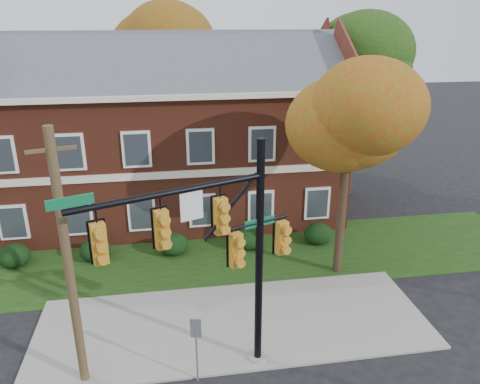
{
  "coord_description": "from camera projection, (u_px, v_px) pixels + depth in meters",
  "views": [
    {
      "loc": [
        -2.03,
        -12.98,
        10.5
      ],
      "look_at": [
        0.55,
        3.0,
        4.35
      ],
      "focal_mm": 35.0,
      "sensor_mm": 36.0,
      "label": 1
    }
  ],
  "objects": [
    {
      "name": "hedge_far_left",
      "position": [
        14.0,
        256.0,
        20.67
      ],
      "size": [
        1.4,
        1.26,
        1.05
      ],
      "primitive_type": "ellipsoid",
      "color": "black",
      "rests_on": "ground"
    },
    {
      "name": "tree_far_rear",
      "position": [
        182.0,
        41.0,
        31.05
      ],
      "size": [
        6.84,
        6.46,
        11.52
      ],
      "color": "black",
      "rests_on": "ground"
    },
    {
      "name": "hedge_right",
      "position": [
        247.0,
        239.0,
        22.23
      ],
      "size": [
        1.4,
        1.26,
        1.05
      ],
      "primitive_type": "ellipsoid",
      "color": "black",
      "rests_on": "ground"
    },
    {
      "name": "tree_right_rear",
      "position": [
        366.0,
        60.0,
        26.34
      ],
      "size": [
        6.3,
        5.95,
        10.62
      ],
      "color": "black",
      "rests_on": "ground"
    },
    {
      "name": "apartment_building",
      "position": [
        166.0,
        125.0,
        24.98
      ],
      "size": [
        18.8,
        8.8,
        9.74
      ],
      "color": "maroon",
      "rests_on": "ground"
    },
    {
      "name": "utility_pole",
      "position": [
        68.0,
        265.0,
        12.93
      ],
      "size": [
        1.21,
        0.44,
        7.94
      ],
      "rotation": [
        0.0,
        0.0,
        0.29
      ],
      "color": "#4A3722",
      "rests_on": "ground"
    },
    {
      "name": "sign_post",
      "position": [
        196.0,
        340.0,
        13.78
      ],
      "size": [
        0.33,
        0.11,
        2.26
      ],
      "rotation": [
        0.0,
        0.0,
        -0.2
      ],
      "color": "slate",
      "rests_on": "ground"
    },
    {
      "name": "sidewalk",
      "position": [
        234.0,
        323.0,
        16.92
      ],
      "size": [
        14.0,
        5.0,
        0.08
      ],
      "primitive_type": "cube",
      "color": "gray",
      "rests_on": "ground"
    },
    {
      "name": "tree_near_right",
      "position": [
        356.0,
        121.0,
        17.99
      ],
      "size": [
        4.5,
        4.25,
        8.58
      ],
      "color": "black",
      "rests_on": "ground"
    },
    {
      "name": "hedge_left",
      "position": [
        95.0,
        250.0,
        21.19
      ],
      "size": [
        1.4,
        1.26,
        1.05
      ],
      "primitive_type": "ellipsoid",
      "color": "black",
      "rests_on": "ground"
    },
    {
      "name": "hedge_center",
      "position": [
        173.0,
        244.0,
        21.71
      ],
      "size": [
        1.4,
        1.26,
        1.05
      ],
      "primitive_type": "ellipsoid",
      "color": "black",
      "rests_on": "ground"
    },
    {
      "name": "traffic_signal",
      "position": [
        219.0,
        243.0,
        12.94
      ],
      "size": [
        6.25,
        2.52,
        7.39
      ],
      "rotation": [
        0.0,
        0.0,
        0.36
      ],
      "color": "gray",
      "rests_on": "ground"
    },
    {
      "name": "ground",
      "position": [
        238.0,
        342.0,
        16.01
      ],
      "size": [
        120.0,
        120.0,
        0.0
      ],
      "primitive_type": "plane",
      "color": "black",
      "rests_on": "ground"
    },
    {
      "name": "hedge_far_right",
      "position": [
        318.0,
        234.0,
        22.76
      ],
      "size": [
        1.4,
        1.26,
        1.05
      ],
      "primitive_type": "ellipsoid",
      "color": "black",
      "rests_on": "ground"
    },
    {
      "name": "grass_strip",
      "position": [
        218.0,
        258.0,
        21.54
      ],
      "size": [
        30.0,
        6.0,
        0.04
      ],
      "primitive_type": "cube",
      "color": "#193811",
      "rests_on": "ground"
    }
  ]
}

